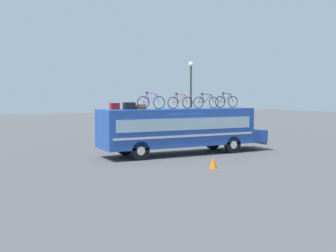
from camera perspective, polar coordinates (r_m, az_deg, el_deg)
name	(u,v)px	position (r m, az deg, el deg)	size (l,w,h in m)	color
ground_plane	(178,154)	(25.16, 1.34, -3.86)	(120.00, 120.00, 0.00)	#4C4C4F
bus	(181,128)	(25.09, 1.77, -0.23)	(10.81, 2.51, 2.74)	#23479E
luggage_bag_1	(115,106)	(23.59, -7.25, 2.69)	(0.50, 0.33, 0.36)	maroon
luggage_bag_2	(129,106)	(23.52, -5.30, 2.74)	(0.65, 0.35, 0.39)	black
luggage_bag_3	(140,107)	(23.90, -3.77, 2.63)	(0.57, 0.37, 0.28)	olive
rooftop_bicycle_1	(151,102)	(23.84, -2.30, 3.27)	(1.74, 0.44, 0.98)	black
rooftop_bicycle_2	(180,102)	(24.77, 1.66, 3.26)	(1.68, 0.44, 0.93)	black
rooftop_bicycle_3	(206,102)	(25.58, 5.20, 3.28)	(1.80, 0.44, 0.93)	black
rooftop_bicycle_4	(227,101)	(27.07, 7.95, 3.34)	(1.73, 0.44, 0.98)	black
traffic_cone	(213,163)	(20.48, 6.17, -4.99)	(0.40, 0.40, 0.53)	orange
street_lamp	(191,91)	(30.77, 3.12, 4.72)	(0.38, 0.38, 5.96)	#38383D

